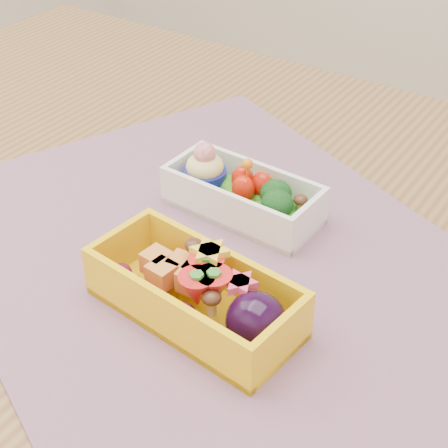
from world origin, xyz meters
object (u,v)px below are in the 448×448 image
Objects in this scene: table at (231,329)px; placemat at (214,260)px; bento_yellow at (198,293)px; bento_white at (242,194)px.

placemat is (-0.00, -0.02, 0.10)m from table.
placemat is 0.08m from bento_yellow.
bento_yellow reaches higher than placemat.
bento_white is at bearing 115.58° from bento_yellow.
table is 0.13m from bento_white.
bento_white is (-0.02, 0.07, 0.02)m from placemat.
bento_white is 0.15m from bento_yellow.
placemat is 2.94× the size of bento_yellow.
table is 0.10m from placemat.
bento_yellow is at bearing -72.53° from table.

